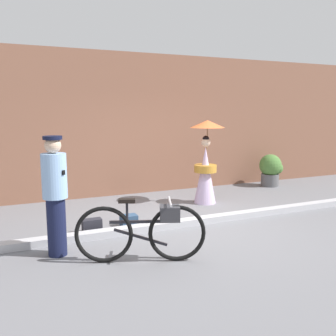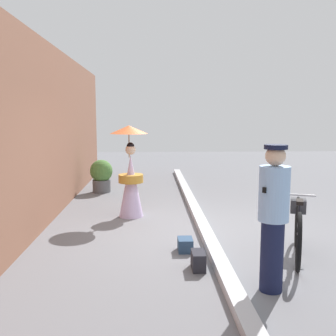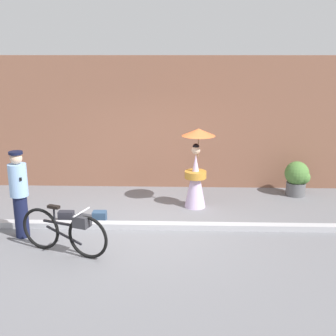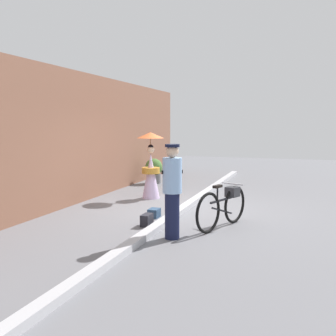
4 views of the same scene
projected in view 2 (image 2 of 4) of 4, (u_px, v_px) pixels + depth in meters
The scene contains 9 objects.
ground_plane at pixel (204, 231), 6.62m from camera, with size 30.00×30.00×0.00m, color slate.
building_wall at pixel (24, 135), 6.26m from camera, with size 14.00×0.40×3.37m, color brown.
sidewalk_curb at pixel (204, 228), 6.62m from camera, with size 14.00×0.20×0.12m, color #B2B2B7.
bicycle_near_officer at pixel (298, 227), 5.39m from camera, with size 1.66×0.69×0.87m.
person_officer at pixel (273, 214), 4.26m from camera, with size 0.34×0.34×1.68m.
person_with_parasol at pixel (131, 172), 7.53m from camera, with size 0.75×0.75×1.81m.
potted_plant_by_door at pixel (102, 175), 10.04m from camera, with size 0.61×0.59×0.86m.
backpack_on_pavement at pixel (199, 260), 4.97m from camera, with size 0.32×0.17×0.23m.
backpack_spare at pixel (186, 244), 5.64m from camera, with size 0.28×0.22×0.20m.
Camera 2 is at (-6.38, 0.91, 1.99)m, focal length 40.71 mm.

